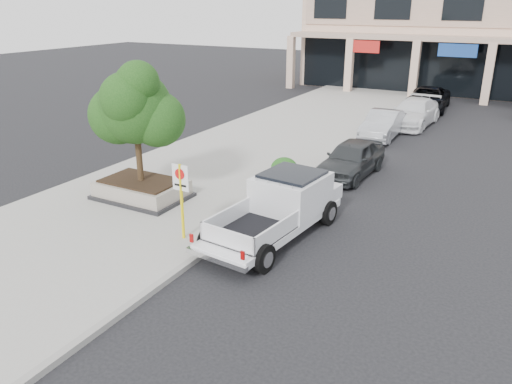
{
  "coord_description": "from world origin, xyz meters",
  "views": [
    {
      "loc": [
        5.85,
        -11.26,
        6.74
      ],
      "look_at": [
        -1.19,
        1.5,
        1.18
      ],
      "focal_mm": 35.0,
      "sensor_mm": 36.0,
      "label": 1
    }
  ],
  "objects_px": {
    "planter": "(142,189)",
    "no_parking_sign": "(181,191)",
    "curb_car_d": "(428,99)",
    "planter_tree": "(141,107)",
    "pickup_truck": "(273,210)",
    "curb_car_a": "(351,159)",
    "curb_car_b": "(383,125)",
    "curb_car_c": "(413,113)"
  },
  "relations": [
    {
      "from": "planter_tree",
      "to": "curb_car_d",
      "type": "height_order",
      "value": "planter_tree"
    },
    {
      "from": "no_parking_sign",
      "to": "planter",
      "type": "bearing_deg",
      "value": 149.32
    },
    {
      "from": "planter",
      "to": "planter_tree",
      "type": "relative_size",
      "value": 0.8
    },
    {
      "from": "curb_car_c",
      "to": "curb_car_d",
      "type": "xyz_separation_m",
      "value": [
        -0.18,
        5.09,
        -0.02
      ]
    },
    {
      "from": "no_parking_sign",
      "to": "curb_car_d",
      "type": "distance_m",
      "value": 23.9
    },
    {
      "from": "pickup_truck",
      "to": "curb_car_b",
      "type": "distance_m",
      "value": 13.44
    },
    {
      "from": "pickup_truck",
      "to": "curb_car_b",
      "type": "height_order",
      "value": "pickup_truck"
    },
    {
      "from": "curb_car_c",
      "to": "curb_car_a",
      "type": "bearing_deg",
      "value": -87.59
    },
    {
      "from": "no_parking_sign",
      "to": "curb_car_a",
      "type": "bearing_deg",
      "value": 74.39
    },
    {
      "from": "curb_car_a",
      "to": "curb_car_d",
      "type": "relative_size",
      "value": 0.8
    },
    {
      "from": "pickup_truck",
      "to": "planter",
      "type": "bearing_deg",
      "value": -177.79
    },
    {
      "from": "planter",
      "to": "curb_car_b",
      "type": "xyz_separation_m",
      "value": [
        5.06,
        13.1,
        0.24
      ]
    },
    {
      "from": "no_parking_sign",
      "to": "curb_car_b",
      "type": "bearing_deg",
      "value": 83.24
    },
    {
      "from": "planter_tree",
      "to": "curb_car_a",
      "type": "height_order",
      "value": "planter_tree"
    },
    {
      "from": "curb_car_c",
      "to": "curb_car_d",
      "type": "distance_m",
      "value": 5.1
    },
    {
      "from": "no_parking_sign",
      "to": "curb_car_a",
      "type": "height_order",
      "value": "no_parking_sign"
    },
    {
      "from": "pickup_truck",
      "to": "curb_car_d",
      "type": "height_order",
      "value": "pickup_truck"
    },
    {
      "from": "curb_car_a",
      "to": "planter",
      "type": "bearing_deg",
      "value": -127.77
    },
    {
      "from": "curb_car_a",
      "to": "curb_car_d",
      "type": "xyz_separation_m",
      "value": [
        0.05,
        15.41,
        0.01
      ]
    },
    {
      "from": "no_parking_sign",
      "to": "pickup_truck",
      "type": "height_order",
      "value": "no_parking_sign"
    },
    {
      "from": "curb_car_a",
      "to": "no_parking_sign",
      "type": "bearing_deg",
      "value": -102.14
    },
    {
      "from": "planter",
      "to": "curb_car_d",
      "type": "height_order",
      "value": "curb_car_d"
    },
    {
      "from": "planter",
      "to": "no_parking_sign",
      "type": "distance_m",
      "value": 3.99
    },
    {
      "from": "planter",
      "to": "pickup_truck",
      "type": "relative_size",
      "value": 0.56
    },
    {
      "from": "curb_car_a",
      "to": "curb_car_b",
      "type": "xyz_separation_m",
      "value": [
        -0.55,
        6.7,
        -0.02
      ]
    },
    {
      "from": "pickup_truck",
      "to": "curb_car_c",
      "type": "distance_m",
      "value": 17.07
    },
    {
      "from": "planter",
      "to": "no_parking_sign",
      "type": "height_order",
      "value": "no_parking_sign"
    },
    {
      "from": "curb_car_b",
      "to": "curb_car_d",
      "type": "bearing_deg",
      "value": 85.38
    },
    {
      "from": "curb_car_c",
      "to": "curb_car_b",
      "type": "bearing_deg",
      "value": -98.47
    },
    {
      "from": "pickup_truck",
      "to": "curb_car_b",
      "type": "relative_size",
      "value": 1.32
    },
    {
      "from": "no_parking_sign",
      "to": "curb_car_d",
      "type": "relative_size",
      "value": 0.43
    },
    {
      "from": "planter",
      "to": "curb_car_d",
      "type": "distance_m",
      "value": 22.54
    },
    {
      "from": "curb_car_a",
      "to": "pickup_truck",
      "type": "bearing_deg",
      "value": -87.82
    },
    {
      "from": "planter_tree",
      "to": "no_parking_sign",
      "type": "distance_m",
      "value": 4.18
    },
    {
      "from": "planter",
      "to": "planter_tree",
      "type": "distance_m",
      "value": 2.95
    },
    {
      "from": "planter",
      "to": "no_parking_sign",
      "type": "relative_size",
      "value": 1.39
    },
    {
      "from": "curb_car_a",
      "to": "curb_car_d",
      "type": "bearing_deg",
      "value": 93.28
    },
    {
      "from": "planter",
      "to": "curb_car_d",
      "type": "bearing_deg",
      "value": 75.44
    },
    {
      "from": "planter_tree",
      "to": "pickup_truck",
      "type": "relative_size",
      "value": 0.7
    },
    {
      "from": "planter_tree",
      "to": "curb_car_b",
      "type": "bearing_deg",
      "value": 69.16
    },
    {
      "from": "planter_tree",
      "to": "no_parking_sign",
      "type": "relative_size",
      "value": 1.74
    },
    {
      "from": "planter_tree",
      "to": "pickup_truck",
      "type": "xyz_separation_m",
      "value": [
        5.33,
        -0.5,
        -2.51
      ]
    }
  ]
}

